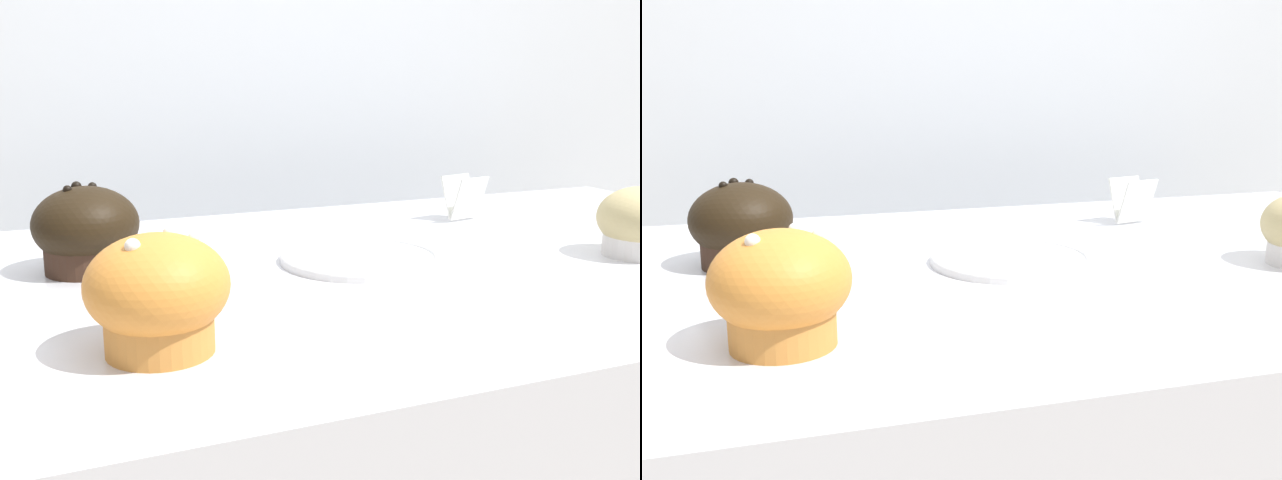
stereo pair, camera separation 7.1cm
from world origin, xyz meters
The scene contains 5 objects.
wall_back centered at (0.00, 0.60, 0.90)m, with size 3.20×0.10×1.80m, color silver.
muffin_front_center centered at (-0.36, 0.08, 1.00)m, with size 0.11×0.11×0.09m.
muffin_back_left centered at (-0.34, -0.17, 1.00)m, with size 0.11×0.11×0.09m.
serving_plate centered at (-0.09, 0.01, 0.96)m, with size 0.17×0.17×0.01m.
price_card centered at (0.13, 0.15, 0.99)m, with size 0.06×0.05×0.06m.
Camera 2 is at (-0.36, -0.72, 1.16)m, focal length 42.00 mm.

